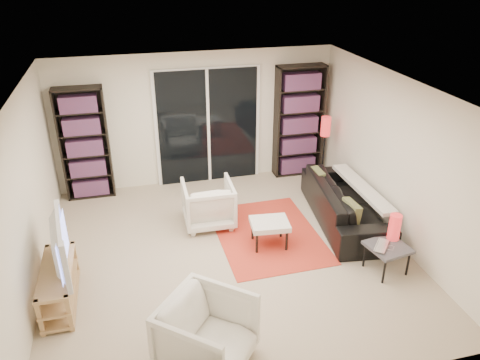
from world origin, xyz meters
name	(u,v)px	position (x,y,z in m)	size (l,w,h in m)	color
floor	(228,253)	(0.00, 0.00, 0.00)	(5.00, 5.00, 0.00)	#C2AC8E
wall_back	(196,119)	(0.00, 2.50, 1.20)	(5.00, 0.02, 2.40)	white
wall_front	(291,301)	(0.00, -2.50, 1.20)	(5.00, 0.02, 2.40)	white
wall_left	(26,200)	(-2.50, 0.00, 1.20)	(0.02, 5.00, 2.40)	white
wall_right	(396,160)	(2.50, 0.00, 1.20)	(0.02, 5.00, 2.40)	white
ceiling	(226,90)	(0.00, 0.00, 2.40)	(5.00, 5.00, 0.02)	white
sliding_door	(208,127)	(0.20, 2.46, 1.05)	(1.92, 0.08, 2.16)	white
bookshelf_left	(85,144)	(-1.95, 2.33, 0.98)	(0.80, 0.30, 1.95)	black
bookshelf_right	(299,122)	(1.90, 2.33, 1.05)	(0.90, 0.30, 2.10)	black
tv_stand	(59,285)	(-2.23, -0.51, 0.26)	(0.37, 1.17, 0.50)	tan
tv	(53,246)	(-2.21, -0.51, 0.82)	(1.11, 0.15, 0.64)	black
rug	(267,234)	(0.69, 0.33, 0.01)	(1.50, 2.03, 0.01)	red
sofa	(345,203)	(2.00, 0.43, 0.33)	(2.23, 0.87, 0.65)	black
armchair_back	(208,204)	(-0.12, 0.88, 0.36)	(0.77, 0.79, 0.72)	silver
armchair_front	(207,335)	(-0.65, -1.90, 0.39)	(0.84, 0.86, 0.78)	silver
ottoman	(270,225)	(0.63, 0.06, 0.34)	(0.59, 0.50, 0.40)	silver
side_table	(388,249)	(1.97, -0.92, 0.36)	(0.58, 0.58, 0.40)	#46454B
laptop	(385,247)	(1.91, -0.96, 0.41)	(0.35, 0.23, 0.03)	silver
table_lamp	(395,227)	(2.12, -0.78, 0.58)	(0.16, 0.16, 0.37)	red
floor_lamp	(325,134)	(2.21, 1.80, 0.97)	(0.19, 0.19, 1.29)	black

